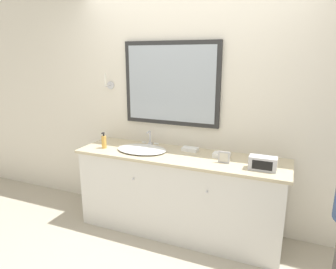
{
  "coord_description": "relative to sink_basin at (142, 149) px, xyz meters",
  "views": [
    {
      "loc": [
        1.01,
        -2.39,
        1.83
      ],
      "look_at": [
        -0.12,
        0.32,
        1.06
      ],
      "focal_mm": 32.0,
      "sensor_mm": 36.0,
      "label": 1
    }
  ],
  "objects": [
    {
      "name": "ground_plane",
      "position": [
        0.42,
        -0.3,
        -0.88
      ],
      "size": [
        14.0,
        14.0,
        0.0
      ],
      "primitive_type": "plane",
      "color": "#B2A893"
    },
    {
      "name": "wall_back",
      "position": [
        0.41,
        0.35,
        0.4
      ],
      "size": [
        8.0,
        0.18,
        2.55
      ],
      "color": "silver",
      "rests_on": "ground_plane"
    },
    {
      "name": "vanity_counter",
      "position": [
        0.42,
        0.02,
        -0.45
      ],
      "size": [
        2.16,
        0.6,
        0.86
      ],
      "color": "silver",
      "rests_on": "ground_plane"
    },
    {
      "name": "sink_basin",
      "position": [
        0.0,
        0.0,
        0.0
      ],
      "size": [
        0.54,
        0.42,
        0.17
      ],
      "color": "white",
      "rests_on": "vanity_counter"
    },
    {
      "name": "soap_bottle",
      "position": [
        -0.42,
        -0.08,
        0.05
      ],
      "size": [
        0.05,
        0.05,
        0.18
      ],
      "color": "gold",
      "rests_on": "vanity_counter"
    },
    {
      "name": "appliance_box",
      "position": [
        1.24,
        -0.08,
        0.04
      ],
      "size": [
        0.24,
        0.12,
        0.12
      ],
      "color": "#BCBCC1",
      "rests_on": "vanity_counter"
    },
    {
      "name": "picture_frame",
      "position": [
        0.89,
        -0.05,
        0.04
      ],
      "size": [
        0.11,
        0.01,
        0.11
      ],
      "color": "#B2B2B7",
      "rests_on": "vanity_counter"
    },
    {
      "name": "hand_towel_near_sink",
      "position": [
        0.47,
        0.19,
        -0.0
      ],
      "size": [
        0.17,
        0.11,
        0.03
      ],
      "color": "white",
      "rests_on": "vanity_counter"
    },
    {
      "name": "hand_towel_far_corner",
      "position": [
        0.83,
        0.12,
        0.0
      ],
      "size": [
        0.17,
        0.11,
        0.04
      ],
      "color": "white",
      "rests_on": "vanity_counter"
    }
  ]
}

